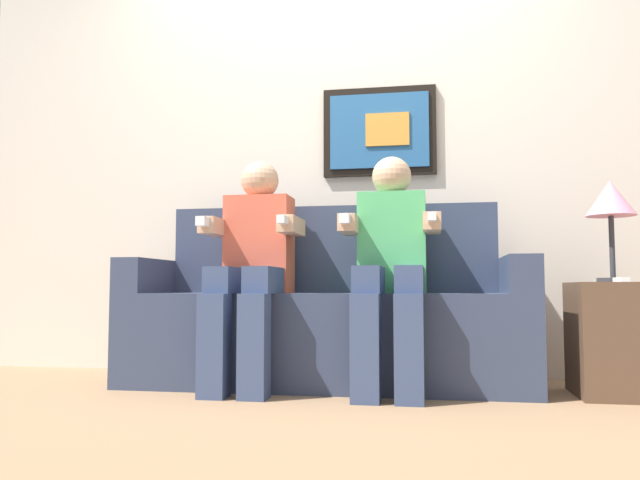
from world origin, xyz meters
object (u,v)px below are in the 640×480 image
couch (326,321)px  spare_remote_on_table (621,280)px  table_lamp (611,203)px  side_table_right (621,339)px  person_on_left (253,261)px  person_on_right (391,259)px

couch → spare_remote_on_table: couch is taller
table_lamp → side_table_right: bearing=-69.2°
table_lamp → spare_remote_on_table: table_lamp is taller
side_table_right → spare_remote_on_table: size_ratio=3.85×
couch → side_table_right: bearing=-4.6°
person_on_left → person_on_right: 0.66m
person_on_left → couch: bearing=26.9°
person_on_right → table_lamp: bearing=5.6°
table_lamp → spare_remote_on_table: bearing=-92.3°
spare_remote_on_table → table_lamp: bearing=87.7°
person_on_right → couch: bearing=153.1°
person_on_left → person_on_right: (0.66, 0.00, 0.00)m
couch → table_lamp: (1.32, -0.07, 0.55)m
side_table_right → spare_remote_on_table: bearing=-99.8°
person_on_right → person_on_left: bearing=180.0°
person_on_right → spare_remote_on_table: (0.98, -0.05, -0.10)m
side_table_right → spare_remote_on_table: 0.28m
couch → spare_remote_on_table: (1.31, -0.22, 0.20)m
person_on_left → spare_remote_on_table: (1.64, -0.05, -0.10)m
table_lamp → spare_remote_on_table: (-0.01, -0.15, -0.35)m
person_on_left → side_table_right: person_on_left is taller
side_table_right → person_on_right: bearing=-176.5°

